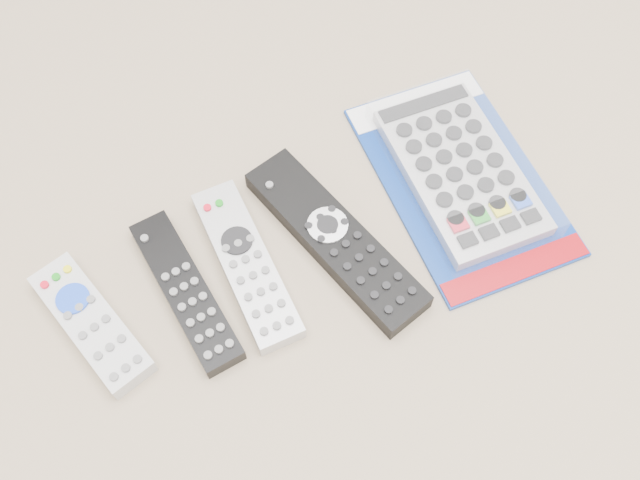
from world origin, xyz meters
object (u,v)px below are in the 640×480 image
remote_large_black (336,239)px  jumbo_remote_packaged (461,170)px  remote_small_grey (92,323)px  remote_silver_dvd (247,264)px  remote_slim_black (186,291)px

remote_large_black → jumbo_remote_packaged: 0.17m
remote_small_grey → jumbo_remote_packaged: (0.44, -0.04, 0.01)m
remote_large_black → remote_silver_dvd: bearing=157.2°
remote_small_grey → remote_slim_black: bearing=-19.6°
remote_slim_black → remote_silver_dvd: same height
remote_small_grey → jumbo_remote_packaged: 0.45m
remote_large_black → jumbo_remote_packaged: bearing=-8.3°
remote_small_grey → remote_slim_black: (0.10, -0.02, -0.00)m
remote_small_grey → jumbo_remote_packaged: size_ratio=0.55×
remote_silver_dvd → remote_large_black: size_ratio=0.81×
remote_small_grey → remote_slim_black: size_ratio=0.88×
remote_small_grey → remote_slim_black: 0.10m
remote_small_grey → remote_slim_black: remote_small_grey is taller
remote_silver_dvd → jumbo_remote_packaged: jumbo_remote_packaged is taller
remote_slim_black → remote_large_black: (0.17, -0.03, 0.00)m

